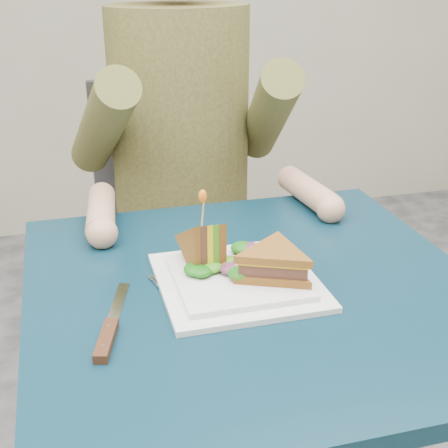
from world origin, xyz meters
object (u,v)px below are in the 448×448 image
object	(u,v)px
chair	(177,225)
diner	(181,100)
sandwich_upright	(203,247)
knife	(109,333)
table	(255,326)
plate	(238,279)
sandwich_flat	(274,263)
fork	(179,299)

from	to	relation	value
chair	diner	world-z (taller)	diner
sandwich_upright	diner	bearing A→B (deg)	82.05
diner	knife	size ratio (longest dim) A/B	3.41
table	plate	distance (m)	0.09
plate	chair	bearing A→B (deg)	87.70
sandwich_upright	knife	bearing A→B (deg)	-140.63
sandwich_flat	plate	bearing A→B (deg)	155.56
table	plate	size ratio (longest dim) A/B	2.88
knife	sandwich_upright	bearing A→B (deg)	39.37
sandwich_flat	fork	distance (m)	0.17
chair	sandwich_flat	world-z (taller)	chair
sandwich_upright	knife	size ratio (longest dim) A/B	0.55
fork	knife	world-z (taller)	knife
fork	plate	bearing A→B (deg)	14.48
plate	fork	world-z (taller)	plate
plate	sandwich_upright	xyz separation A→B (m)	(-0.05, 0.04, 0.05)
chair	diner	size ratio (longest dim) A/B	1.25
diner	plate	xyz separation A→B (m)	(-0.03, -0.58, -0.18)
sandwich_upright	fork	xyz separation A→B (m)	(-0.06, -0.07, -0.05)
fork	knife	xyz separation A→B (m)	(-0.12, -0.07, 0.00)
chair	sandwich_upright	world-z (taller)	chair
table	knife	xyz separation A→B (m)	(-0.25, -0.09, 0.09)
sandwich_upright	knife	distance (m)	0.23
chair	sandwich_upright	xyz separation A→B (m)	(-0.08, -0.65, 0.24)
table	fork	distance (m)	0.16
plate	diner	bearing A→B (deg)	87.26
plate	fork	bearing A→B (deg)	-165.52
fork	knife	bearing A→B (deg)	-148.46
sandwich_flat	sandwich_upright	xyz separation A→B (m)	(-0.10, 0.07, 0.01)
knife	plate	bearing A→B (deg)	23.97
diner	plate	world-z (taller)	diner
fork	knife	distance (m)	0.14
fork	knife	size ratio (longest dim) A/B	0.80
plate	sandwich_flat	distance (m)	0.07
table	chair	size ratio (longest dim) A/B	0.81
table	fork	world-z (taller)	fork
diner	sandwich_upright	size ratio (longest dim) A/B	6.17
diner	sandwich_flat	distance (m)	0.63
diner	plate	bearing A→B (deg)	-92.74
plate	knife	size ratio (longest dim) A/B	1.19
sandwich_upright	plate	bearing A→B (deg)	-43.59
sandwich_flat	sandwich_upright	size ratio (longest dim) A/B	1.58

